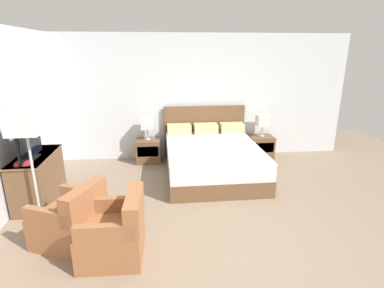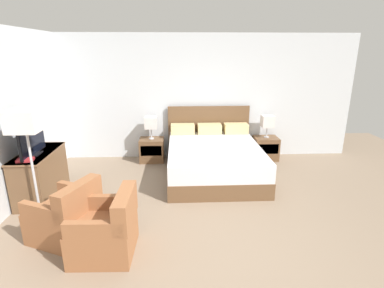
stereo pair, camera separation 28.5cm
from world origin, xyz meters
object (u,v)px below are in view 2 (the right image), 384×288
Objects in this scene: table_lamp_left at (151,123)px; tv at (32,138)px; armchair_companion at (107,231)px; nightstand_left at (152,150)px; bed at (213,158)px; armchair_by_window at (67,217)px; book_red_cover at (25,160)px; floor_lamp at (26,127)px; table_lamp_right at (267,122)px; nightstand_right at (265,148)px; dresser at (41,174)px.

tv is at bearing -133.59° from table_lamp_left.
nightstand_left is at bearing 84.95° from armchair_companion.
armchair_by_window is (-2.05, -1.93, -0.03)m from bed.
floor_lamp is (0.22, -0.27, 0.55)m from book_red_cover.
table_lamp_right is 4.49m from book_red_cover.
table_lamp_right is at bearing 26.03° from book_red_cover.
nightstand_right is 2.50m from table_lamp_left.
armchair_companion is at bearing -47.10° from dresser.
tv is (-1.61, -1.69, 0.19)m from table_lamp_left.
armchair_companion is (1.34, -1.44, -0.11)m from dresser.
armchair_by_window is (-0.83, -2.70, 0.04)m from nightstand_left.
nightstand_right is 2.33× the size of book_red_cover.
nightstand_right is at bearing 39.58° from armchair_by_window.
dresser is at bearing 91.00° from book_red_cover.
tv is at bearing 90.83° from book_red_cover.
nightstand_left is at bearing 44.62° from dresser.
table_lamp_left reaches higher than dresser.
nightstand_left and nightstand_right have the same top height.
tv is 0.98× the size of armchair_companion.
table_lamp_left is at bearing 50.90° from book_red_cover.
table_lamp_right is at bearing 39.60° from armchair_by_window.
table_lamp_left is (-2.44, 0.00, 0.59)m from nightstand_right.
table_lamp_right is (-0.00, 0.00, 0.59)m from nightstand_right.
book_red_cover reaches higher than nightstand_left.
book_red_cover is (-4.04, -1.97, -0.05)m from table_lamp_right.
nightstand_right is 4.52m from book_red_cover.
armchair_companion is (-0.27, -3.03, 0.04)m from nightstand_left.
book_red_cover reaches higher than nightstand_right.
armchair_by_window is (0.77, -1.12, -0.11)m from dresser.
table_lamp_left is 1.00× the size of table_lamp_right.
tv is 0.67m from floor_lamp.
nightstand_right is 0.67× the size of tv.
bed is 1.53m from table_lamp_right.
bed is 3.05m from tv.
nightstand_right is at bearing 48.28° from armchair_companion.
nightstand_left is 2.33× the size of book_red_cover.
floor_lamp is (-1.38, -2.24, 0.49)m from table_lamp_left.
bed is 2.82m from armchair_by_window.
dresser is 5.17× the size of book_red_cover.
book_red_cover reaches higher than armchair_companion.
bed is 4.53× the size of table_lamp_right.
nightstand_right is 1.06× the size of table_lamp_left.
table_lamp_right is 2.20× the size of book_red_cover.
armchair_companion is (-2.70, -3.03, -0.54)m from table_lamp_right.
bed reaches higher than dresser.
table_lamp_right is at bearing 90.00° from nightstand_right.
armchair_by_window is at bearing -40.16° from floor_lamp.
armchair_companion is (1.33, -1.06, -0.49)m from book_red_cover.
nightstand_right is 0.66× the size of armchair_companion.
bed is at bearing 29.44° from floor_lamp.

